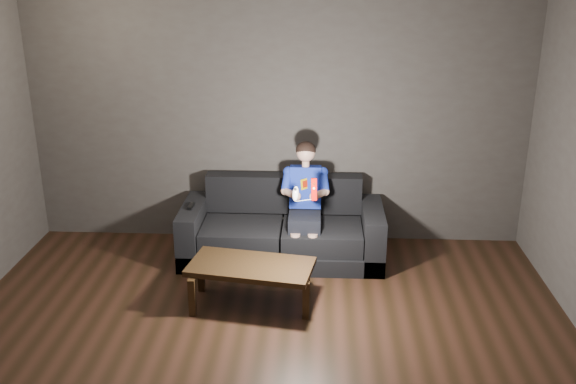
{
  "coord_description": "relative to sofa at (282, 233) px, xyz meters",
  "views": [
    {
      "loc": [
        0.41,
        -3.75,
        2.79
      ],
      "look_at": [
        0.15,
        1.55,
        0.85
      ],
      "focal_mm": 40.0,
      "sensor_mm": 36.0,
      "label": 1
    }
  ],
  "objects": [
    {
      "name": "nunchuk_white",
      "position": [
        0.15,
        -0.47,
        0.59
      ],
      "size": [
        0.08,
        0.1,
        0.14
      ],
      "color": "white",
      "rests_on": "child"
    },
    {
      "name": "floor",
      "position": [
        -0.07,
        -2.01,
        -0.25
      ],
      "size": [
        5.0,
        5.0,
        0.0
      ],
      "primitive_type": "plane",
      "color": "black",
      "rests_on": "ground"
    },
    {
      "name": "sofa",
      "position": [
        0.0,
        0.0,
        0.0
      ],
      "size": [
        1.95,
        0.84,
        0.75
      ],
      "color": "black",
      "rests_on": "floor"
    },
    {
      "name": "wii_remote_black",
      "position": [
        -0.88,
        -0.07,
        0.3
      ],
      "size": [
        0.04,
        0.16,
        0.03
      ],
      "color": "black",
      "rests_on": "sofa"
    },
    {
      "name": "wii_remote_red",
      "position": [
        0.31,
        -0.47,
        0.64
      ],
      "size": [
        0.06,
        0.08,
        0.2
      ],
      "color": "#C60A05",
      "rests_on": "child"
    },
    {
      "name": "child",
      "position": [
        0.22,
        -0.04,
        0.43
      ],
      "size": [
        0.45,
        0.56,
        1.11
      ],
      "color": "black",
      "rests_on": "sofa"
    },
    {
      "name": "back_wall",
      "position": [
        -0.07,
        0.49,
        1.1
      ],
      "size": [
        5.0,
        0.04,
        2.7
      ],
      "primitive_type": "cube",
      "color": "#3C3634",
      "rests_on": "ground"
    },
    {
      "name": "coffee_table",
      "position": [
        -0.21,
        -0.95,
        0.08
      ],
      "size": [
        1.1,
        0.68,
        0.37
      ],
      "color": "black",
      "rests_on": "floor"
    }
  ]
}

